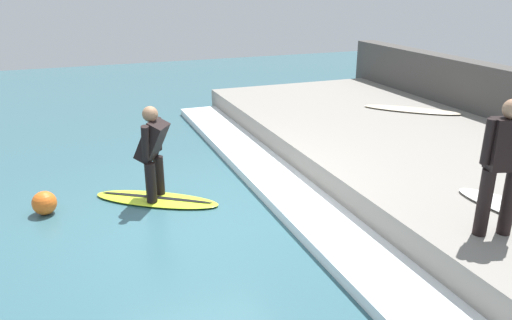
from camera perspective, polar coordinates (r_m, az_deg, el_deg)
name	(u,v)px	position (r m, az deg, el deg)	size (l,w,h in m)	color
ground_plane	(198,214)	(7.17, -6.61, -6.12)	(28.00, 28.00, 0.00)	#335B66
concrete_ledge	(434,162)	(8.88, 19.70, -0.20)	(4.40, 11.61, 0.50)	gray
wave_foam_crest	(291,194)	(7.58, 4.02, -3.94)	(0.88, 11.03, 0.14)	white
surfboard_riding	(156,199)	(7.65, -11.31, -4.41)	(1.91, 1.52, 0.07)	#BFE02D
surfer_riding	(153,149)	(7.36, -11.73, 1.29)	(0.59, 0.57, 1.40)	black
surfer_waiting_near	(504,161)	(5.80, 26.47, -0.12)	(0.50, 0.32, 1.51)	black
surfboard_spare	(412,110)	(11.13, 17.36, 5.52)	(1.78, 1.69, 0.06)	beige
marker_buoy	(44,203)	(7.65, -23.03, -4.54)	(0.34, 0.34, 0.34)	orange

